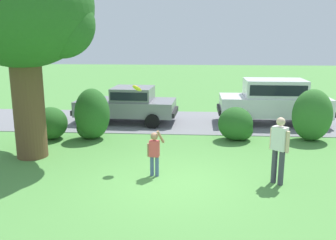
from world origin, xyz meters
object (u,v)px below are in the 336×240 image
(oak_tree_large, at_px, (23,14))
(frisbee, at_px, (137,88))
(parked_suv, at_px, (274,99))
(adult_onlooker, at_px, (279,147))
(child_thrower, at_px, (154,150))
(parked_sedan, at_px, (128,103))

(oak_tree_large, distance_m, frisbee, 4.08)
(oak_tree_large, bearing_deg, parked_suv, 29.64)
(oak_tree_large, bearing_deg, adult_onlooker, -14.66)
(parked_suv, distance_m, adult_onlooker, 6.79)
(child_thrower, xyz_separation_m, frisbee, (-0.57, 0.86, 1.55))
(frisbee, bearing_deg, parked_suv, 47.86)
(frisbee, xyz_separation_m, adult_onlooker, (3.76, -1.17, -1.28))
(child_thrower, height_order, frisbee, frisbee)
(parked_sedan, distance_m, child_thrower, 6.47)
(child_thrower, bearing_deg, oak_tree_large, 158.61)
(oak_tree_large, height_order, adult_onlooker, oak_tree_large)
(child_thrower, bearing_deg, parked_sedan, 106.27)
(child_thrower, relative_size, adult_onlooker, 0.74)
(oak_tree_large, distance_m, child_thrower, 5.62)
(parked_suv, height_order, child_thrower, parked_suv)
(oak_tree_large, height_order, child_thrower, oak_tree_large)
(parked_sedan, relative_size, frisbee, 13.99)
(adult_onlooker, bearing_deg, frisbee, 162.70)
(child_thrower, bearing_deg, frisbee, 123.72)
(child_thrower, xyz_separation_m, adult_onlooker, (3.18, -0.31, 0.27))
(oak_tree_large, relative_size, frisbee, 19.84)
(oak_tree_large, xyz_separation_m, adult_onlooker, (7.20, -1.88, -3.34))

